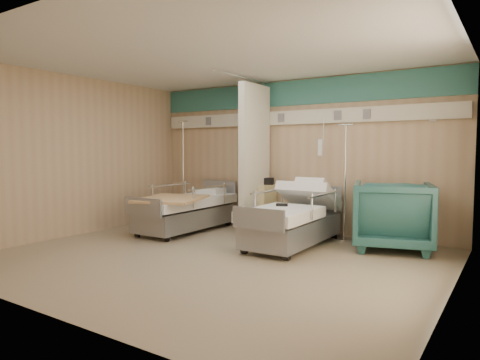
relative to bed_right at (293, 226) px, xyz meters
The scene contains 13 objects.
ground 1.47m from the bed_right, 114.78° to the right, with size 6.00×5.00×0.00m, color #86755C.
room_walls 1.97m from the bed_right, 121.10° to the right, with size 6.04×5.04×2.82m.
bed_right is the anchor object (origin of this frame).
bed_left 2.20m from the bed_right, behind, with size 1.00×2.16×0.63m, color white, non-canonical shape.
bedside_cabinet 1.46m from the bed_right, 141.95° to the left, with size 0.50×0.48×0.85m, color beige.
visitor_armchair 1.51m from the bed_right, 23.65° to the left, with size 1.11×1.14×1.04m, color #1E4C4B.
waffle_blanket 1.65m from the bed_right, 23.06° to the left, with size 0.67×0.59×0.08m, color white.
iv_stand_right 1.01m from the bed_right, 58.26° to the left, with size 0.35×0.35×1.93m.
iv_stand_left 3.11m from the bed_right, 163.94° to the left, with size 0.38×0.38×2.11m.
call_remote 0.38m from the bed_right, 138.26° to the right, with size 0.18×0.08×0.04m, color black.
tan_blanket 2.20m from the bed_right, 167.73° to the right, with size 1.00×1.26×0.04m, color tan.
toiletry_bag 1.53m from the bed_right, 136.28° to the left, with size 0.24×0.15×0.13m, color black.
white_cup 1.75m from the bed_right, 144.79° to the left, with size 0.10×0.10×0.14m, color white.
Camera 1 is at (3.55, -4.72, 1.52)m, focal length 32.00 mm.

